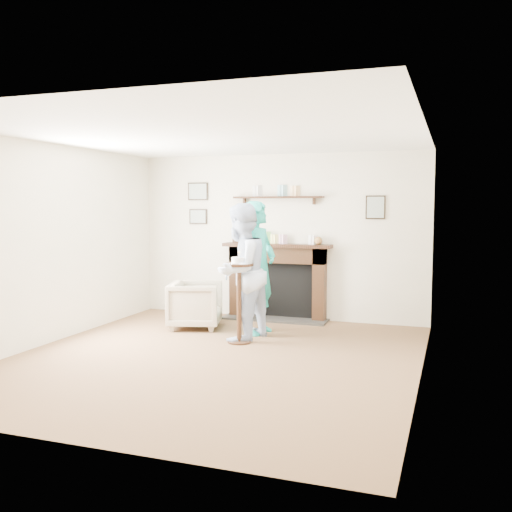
{
  "coord_description": "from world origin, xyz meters",
  "views": [
    {
      "loc": [
        2.54,
        -5.83,
        1.73
      ],
      "look_at": [
        0.18,
        0.9,
        1.09
      ],
      "focal_mm": 40.0,
      "sensor_mm": 36.0,
      "label": 1
    }
  ],
  "objects_px": {
    "pedestal_table": "(239,287)",
    "man": "(241,339)",
    "woman": "(258,333)",
    "armchair": "(196,328)"
  },
  "relations": [
    {
      "from": "woman",
      "to": "pedestal_table",
      "type": "bearing_deg",
      "value": -176.47
    },
    {
      "from": "man",
      "to": "woman",
      "type": "height_order",
      "value": "woman"
    },
    {
      "from": "armchair",
      "to": "woman",
      "type": "bearing_deg",
      "value": -108.19
    },
    {
      "from": "armchair",
      "to": "man",
      "type": "bearing_deg",
      "value": -134.36
    },
    {
      "from": "woman",
      "to": "pedestal_table",
      "type": "relative_size",
      "value": 1.55
    },
    {
      "from": "armchair",
      "to": "woman",
      "type": "distance_m",
      "value": 0.95
    },
    {
      "from": "armchair",
      "to": "pedestal_table",
      "type": "distance_m",
      "value": 1.31
    },
    {
      "from": "pedestal_table",
      "to": "man",
      "type": "bearing_deg",
      "value": 104.83
    },
    {
      "from": "man",
      "to": "pedestal_table",
      "type": "relative_size",
      "value": 1.52
    },
    {
      "from": "armchair",
      "to": "man",
      "type": "height_order",
      "value": "man"
    }
  ]
}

